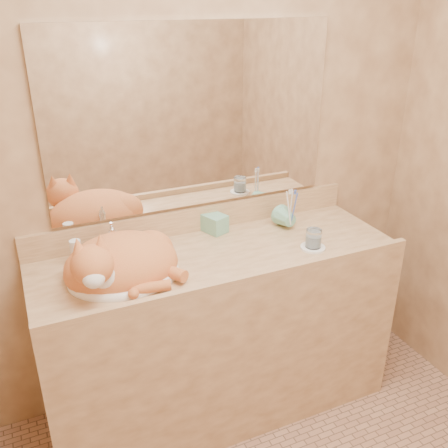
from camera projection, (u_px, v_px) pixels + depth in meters
name	position (u px, v px, depth m)	size (l,w,h in m)	color
wall_back	(194.00, 149.00, 2.24)	(2.40, 0.02, 2.50)	#89603E
vanity_counter	(219.00, 333.00, 2.36)	(1.60, 0.55, 0.85)	#946942
mirror	(194.00, 119.00, 2.17)	(1.30, 0.02, 0.80)	white
sink_basin	(123.00, 262.00, 1.98)	(0.44, 0.37, 0.14)	white
faucet	(113.00, 242.00, 2.11)	(0.04, 0.11, 0.15)	silver
cat	(119.00, 262.00, 1.95)	(0.46, 0.38, 0.25)	#C45F2D
soap_dispenser	(223.00, 216.00, 2.31)	(0.09, 0.09, 0.19)	#72B797
toothbrush_cup	(291.00, 222.00, 2.37)	(0.10, 0.10, 0.10)	#72B797
toothbrushes	(292.00, 207.00, 2.34)	(0.04, 0.04, 0.21)	silver
saucer	(313.00, 248.00, 2.22)	(0.11, 0.11, 0.01)	white
water_glass	(314.00, 238.00, 2.21)	(0.07, 0.07, 0.08)	white
lotion_bottle	(76.00, 253.00, 2.07)	(0.05, 0.05, 0.11)	silver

